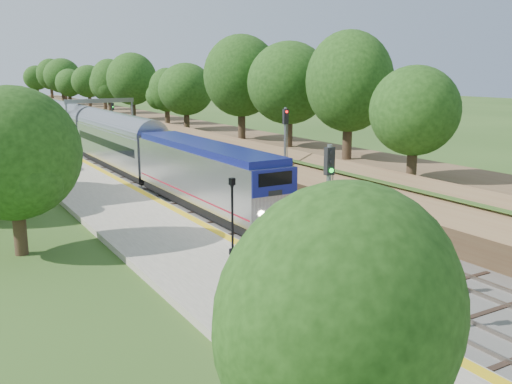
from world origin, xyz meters
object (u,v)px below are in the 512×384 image
signal_gantry (100,110)px  train (53,122)px  lamppost_mid (364,272)px  signal_farside (285,144)px  lamppost_far (232,221)px  signal_platform (328,206)px

signal_gantry → train: signal_gantry is taller
lamppost_mid → signal_farside: 22.29m
lamppost_far → signal_platform: (0.62, -6.99, 2.16)m
signal_farside → lamppost_far: bearing=-134.5°
signal_gantry → lamppost_mid: signal_gantry is taller
lamppost_mid → signal_farside: (9.80, 19.94, 1.71)m
signal_gantry → lamppost_far: (-5.99, -45.00, -2.67)m
signal_platform → signal_farside: size_ratio=0.93×
signal_gantry → signal_farside: bearing=-83.9°
lamppost_far → signal_farside: size_ratio=0.58×
lamppost_far → signal_platform: 7.34m
lamppost_mid → signal_farside: bearing=63.8°
train → lamppost_mid: 71.05m
signal_gantry → signal_platform: (-5.37, -51.98, -0.51)m
lamppost_mid → signal_gantry: bearing=83.7°
lamppost_far → signal_platform: size_ratio=0.62×
train → signal_farside: bearing=-83.1°
train → signal_platform: 67.98m
train → lamppost_far: bearing=-93.3°
train → lamppost_far: 61.00m
signal_gantry → lamppost_far: 45.47m
lamppost_mid → lamppost_far: (0.09, 10.06, -0.45)m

